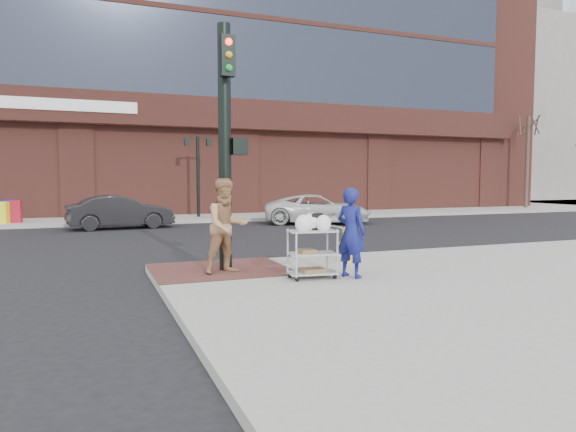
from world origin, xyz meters
name	(u,v)px	position (x,y,z in m)	size (l,w,h in m)	color
ground	(261,282)	(0.00, 0.00, 0.00)	(220.00, 220.00, 0.00)	black
sidewalk_far	(282,202)	(12.50, 32.00, 0.07)	(65.00, 36.00, 0.15)	gray
brick_curb_ramp	(220,269)	(-0.60, 0.90, 0.16)	(2.80, 2.40, 0.01)	#582C29
bank_building	(196,22)	(5.00, 31.00, 14.15)	(42.00, 26.00, 28.00)	brown
filler_block	(486,119)	(40.00, 38.00, 9.00)	(14.00, 20.00, 18.00)	slate
bare_tree_a	(529,115)	(24.00, 16.50, 6.27)	(1.80, 1.80, 7.20)	#382B21
lamp_post	(198,167)	(2.00, 16.00, 2.62)	(1.32, 0.22, 4.00)	black
traffic_signal_pole	(226,140)	(-0.48, 0.77, 2.83)	(0.61, 0.51, 5.00)	black
woman_blue	(351,233)	(1.55, -0.84, 1.01)	(0.63, 0.41, 1.72)	navy
pedestrian_tan	(227,226)	(-0.57, 0.44, 1.10)	(0.92, 0.72, 1.90)	#A2744C
sedan_dark	(120,212)	(-1.92, 12.52, 0.69)	(1.45, 4.17, 1.37)	black
minivan_white	(317,209)	(6.58, 11.72, 0.67)	(2.22, 4.82, 1.34)	silver
utility_cart	(312,249)	(0.80, -0.69, 0.71)	(0.96, 0.63, 1.24)	#A2A2A7
fire_hydrant	(347,244)	(2.36, 0.87, 0.56)	(0.38, 0.26, 0.80)	gold
newsbox_red	(16,212)	(-6.04, 15.32, 0.63)	(0.41, 0.37, 0.97)	maroon
newsbox_yellow	(3,213)	(-6.50, 15.08, 0.62)	(0.39, 0.35, 0.93)	yellow
newsbox_blue	(9,211)	(-6.37, 15.66, 0.64)	(0.41, 0.37, 0.99)	#181DA2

